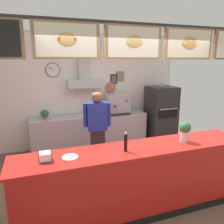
{
  "coord_description": "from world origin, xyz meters",
  "views": [
    {
      "loc": [
        -1.28,
        -3.06,
        2.22
      ],
      "look_at": [
        0.03,
        0.71,
        1.27
      ],
      "focal_mm": 35.12,
      "sensor_mm": 36.0,
      "label": 1
    }
  ],
  "objects": [
    {
      "name": "ground_plane",
      "position": [
        0.0,
        0.0,
        0.0
      ],
      "size": [
        5.96,
        5.96,
        0.0
      ],
      "primitive_type": "plane",
      "color": "brown"
    },
    {
      "name": "back_prep_counter",
      "position": [
        -0.06,
        2.08,
        0.44
      ],
      "size": [
        2.86,
        0.59,
        0.89
      ],
      "color": "#A3A5AD",
      "rests_on": "ground_plane"
    },
    {
      "name": "potted_thyme",
      "position": [
        0.09,
        2.07,
        1.0
      ],
      "size": [
        0.13,
        0.13,
        0.2
      ],
      "color": "#9E563D",
      "rests_on": "back_prep_counter"
    },
    {
      "name": "shop_worker",
      "position": [
        -0.21,
        0.86,
        0.9
      ],
      "size": [
        0.52,
        0.28,
        1.64
      ],
      "rotation": [
        0.0,
        0.0,
        2.96
      ],
      "color": "#232328",
      "rests_on": "ground_plane"
    },
    {
      "name": "potted_oregano",
      "position": [
        -1.13,
        2.1,
        1.01
      ],
      "size": [
        0.19,
        0.19,
        0.21
      ],
      "color": "#9E563D",
      "rests_on": "back_prep_counter"
    },
    {
      "name": "espresso_machine",
      "position": [
        0.64,
        2.06,
        1.13
      ],
      "size": [
        0.6,
        0.47,
        0.5
      ],
      "color": "#A3A5AD",
      "rests_on": "back_prep_counter"
    },
    {
      "name": "pepper_grinder",
      "position": [
        -0.2,
        -0.51,
        1.15
      ],
      "size": [
        0.05,
        0.05,
        0.27
      ],
      "color": "black",
      "rests_on": "service_counter"
    },
    {
      "name": "pizza_oven",
      "position": [
        1.81,
        1.85,
        0.78
      ],
      "size": [
        0.69,
        0.7,
        1.65
      ],
      "color": "#232326",
      "rests_on": "ground_plane"
    },
    {
      "name": "service_counter",
      "position": [
        0.0,
        -0.46,
        0.51
      ],
      "size": [
        3.42,
        0.63,
        1.02
      ],
      "color": "red",
      "rests_on": "ground_plane"
    },
    {
      "name": "basil_vase",
      "position": [
        0.78,
        -0.46,
        1.18
      ],
      "size": [
        0.17,
        0.17,
        0.3
      ],
      "color": "silver",
      "rests_on": "service_counter"
    },
    {
      "name": "condiment_plate",
      "position": [
        -0.94,
        -0.47,
        1.02
      ],
      "size": [
        0.21,
        0.21,
        0.01
      ],
      "color": "white",
      "rests_on": "service_counter"
    },
    {
      "name": "back_wall_assembly",
      "position": [
        -0.01,
        2.3,
        1.52
      ],
      "size": [
        4.78,
        2.86,
        2.86
      ],
      "color": "gray",
      "rests_on": "ground_plane"
    },
    {
      "name": "napkin_holder",
      "position": [
        -1.24,
        -0.46,
        1.07
      ],
      "size": [
        0.17,
        0.16,
        0.12
      ],
      "color": "#262628",
      "rests_on": "service_counter"
    }
  ]
}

